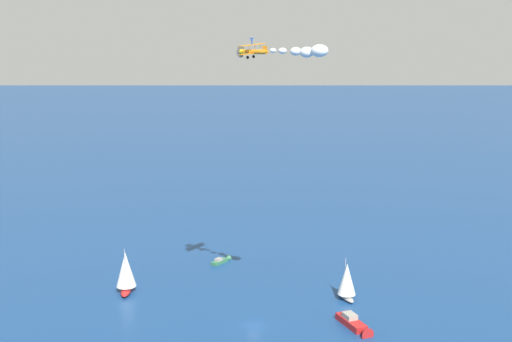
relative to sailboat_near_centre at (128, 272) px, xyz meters
The scene contains 8 objects.
ground_plane 36.37m from the sailboat_near_centre, 31.92° to the right, with size 2000.00×2000.00×0.00m, color navy.
sailboat_near_centre is the anchor object (origin of this frame).
motorboat_far_stbd 55.69m from the sailboat_near_centre, 21.44° to the right, with size 6.73×11.02×3.13m.
motorboat_offshore 30.76m from the sailboat_near_centre, 44.42° to the left, with size 5.42×6.49×1.96m.
sailboat_trailing 52.26m from the sailboat_near_centre, ahead, with size 5.15×7.86×9.76m.
biplane_lead 62.91m from the sailboat_near_centre, 31.88° to the right, with size 6.73×6.50×3.62m.
wingwalker_lead 64.67m from the sailboat_near_centre, 32.16° to the right, with size 1.02×1.22×1.53m.
smoke_trail_lead 71.19m from the sailboat_near_centre, 33.96° to the right, with size 11.21×10.11×2.55m.
Camera 1 is at (0.48, -125.08, 57.36)m, focal length 44.65 mm.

